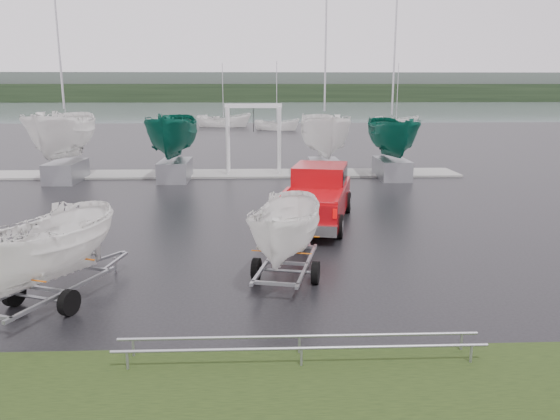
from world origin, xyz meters
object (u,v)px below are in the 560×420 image
(trailer_hitched, at_px, (287,180))
(trailer_parked, at_px, (37,190))
(boat_hoist, at_px, (253,129))
(pickup_truck, at_px, (318,193))

(trailer_hitched, relative_size, trailer_parked, 0.95)
(trailer_hitched, xyz_separation_m, trailer_parked, (-5.73, -1.70, 0.12))
(boat_hoist, bearing_deg, pickup_truck, -77.72)
(trailer_parked, bearing_deg, pickup_truck, 70.34)
(trailer_hitched, height_order, trailer_parked, trailer_parked)
(pickup_truck, bearing_deg, boat_hoist, 115.48)
(trailer_parked, bearing_deg, boat_hoist, 98.42)
(pickup_truck, distance_m, trailer_parked, 11.06)
(trailer_hitched, bearing_deg, trailer_parked, -150.29)
(boat_hoist, bearing_deg, trailer_hitched, -86.83)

